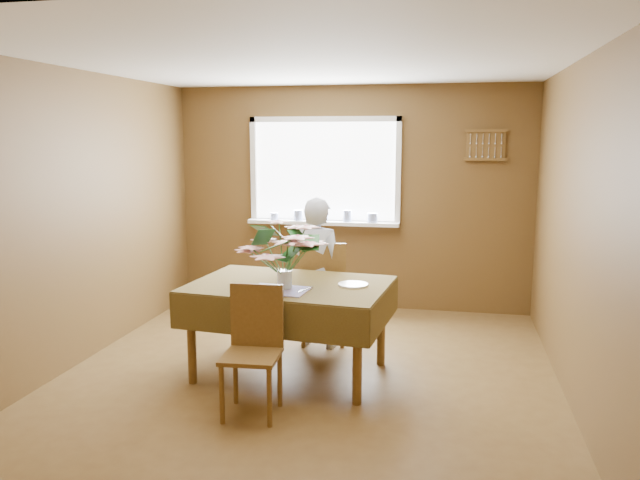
% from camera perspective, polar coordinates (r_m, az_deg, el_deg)
% --- Properties ---
extents(floor, '(4.50, 4.50, 0.00)m').
position_cam_1_polar(floor, '(5.19, -1.27, -12.51)').
color(floor, brown).
rests_on(floor, ground).
extents(ceiling, '(4.50, 4.50, 0.00)m').
position_cam_1_polar(ceiling, '(4.84, -1.39, 16.08)').
color(ceiling, white).
rests_on(ceiling, wall_back).
extents(wall_back, '(4.00, 0.00, 4.00)m').
position_cam_1_polar(wall_back, '(7.05, 2.84, 3.82)').
color(wall_back, brown).
rests_on(wall_back, floor).
extents(wall_front, '(4.00, 0.00, 4.00)m').
position_cam_1_polar(wall_front, '(2.76, -12.05, -5.26)').
color(wall_front, brown).
rests_on(wall_front, floor).
extents(wall_left, '(0.00, 4.50, 4.50)m').
position_cam_1_polar(wall_left, '(5.66, -21.48, 1.78)').
color(wall_left, brown).
rests_on(wall_left, floor).
extents(wall_right, '(0.00, 4.50, 4.50)m').
position_cam_1_polar(wall_right, '(4.82, 22.50, 0.49)').
color(wall_right, brown).
rests_on(wall_right, floor).
extents(window_assembly, '(1.72, 0.20, 1.22)m').
position_cam_1_polar(window_assembly, '(7.04, 0.41, 4.67)').
color(window_assembly, white).
rests_on(window_assembly, wall_back).
extents(spoon_rack, '(0.44, 0.05, 0.33)m').
position_cam_1_polar(spoon_rack, '(6.91, 14.92, 8.39)').
color(spoon_rack, brown).
rests_on(spoon_rack, wall_back).
extents(dining_table, '(1.68, 1.22, 0.77)m').
position_cam_1_polar(dining_table, '(5.09, -2.79, -4.99)').
color(dining_table, brown).
rests_on(dining_table, floor).
extents(chair_far, '(0.50, 0.50, 0.99)m').
position_cam_1_polar(chair_far, '(5.82, 0.24, -4.50)').
color(chair_far, brown).
rests_on(chair_far, floor).
extents(chair_near, '(0.41, 0.41, 0.90)m').
position_cam_1_polar(chair_near, '(4.49, -6.07, -9.38)').
color(chair_near, brown).
rests_on(chair_near, floor).
extents(seated_woman, '(0.56, 0.42, 1.40)m').
position_cam_1_polar(seated_woman, '(5.75, -0.30, -3.00)').
color(seated_woman, white).
rests_on(seated_woman, floor).
extents(flower_bouquet, '(0.59, 0.59, 0.51)m').
position_cam_1_polar(flower_bouquet, '(4.81, -3.28, -0.65)').
color(flower_bouquet, white).
rests_on(flower_bouquet, dining_table).
extents(side_plate, '(0.25, 0.25, 0.01)m').
position_cam_1_polar(side_plate, '(4.99, 3.04, -4.09)').
color(side_plate, white).
rests_on(side_plate, dining_table).
extents(table_knife, '(0.08, 0.19, 0.00)m').
position_cam_1_polar(table_knife, '(4.83, -1.32, -4.52)').
color(table_knife, silver).
rests_on(table_knife, dining_table).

